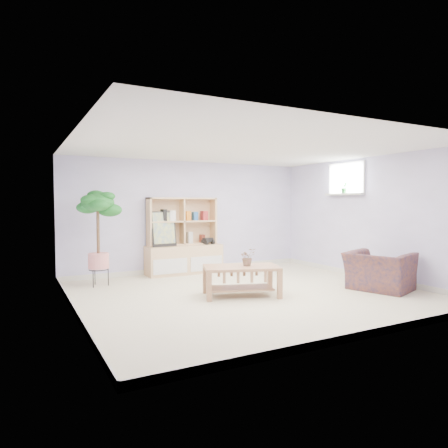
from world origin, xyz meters
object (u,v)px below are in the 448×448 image
coffee_table (241,281)px  armchair (379,269)px  storage_unit (184,236)px  floor_tree (98,238)px

coffee_table → armchair: armchair is taller
storage_unit → floor_tree: size_ratio=0.93×
coffee_table → armchair: (2.32, -0.74, 0.13)m
coffee_table → floor_tree: floor_tree is taller
storage_unit → armchair: storage_unit is taller
storage_unit → floor_tree: bearing=-166.1°
storage_unit → floor_tree: 1.90m
floor_tree → armchair: 4.97m
coffee_table → floor_tree: 2.73m
floor_tree → coffee_table: bearing=-44.9°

